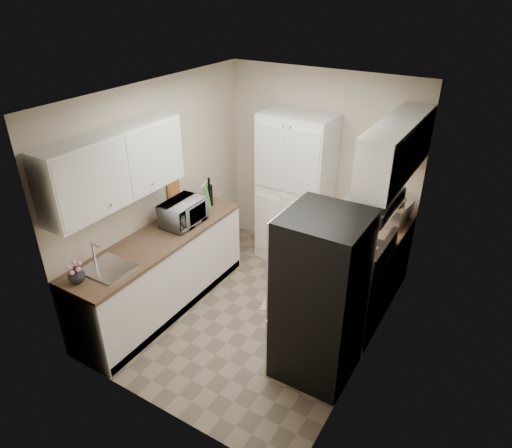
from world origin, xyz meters
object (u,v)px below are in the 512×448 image
at_px(toaster_oven, 393,212).
at_px(pantry_cabinet, 295,190).
at_px(electric_range, 351,287).
at_px(microwave, 183,213).
at_px(wine_bottle, 209,193).
at_px(refrigerator, 320,298).

bearing_deg(toaster_oven, pantry_cabinet, -176.07).
bearing_deg(electric_range, microwave, -167.63).
distance_m(pantry_cabinet, microwave, 1.54).
bearing_deg(microwave, toaster_oven, -58.49).
height_order(microwave, wine_bottle, wine_bottle).
bearing_deg(electric_range, refrigerator, -92.48).
xyz_separation_m(pantry_cabinet, toaster_oven, (1.29, -0.06, 0.04)).
bearing_deg(pantry_cabinet, microwave, -119.14).
relative_size(refrigerator, toaster_oven, 3.96).
height_order(refrigerator, wine_bottle, refrigerator).
bearing_deg(wine_bottle, refrigerator, -25.74).
bearing_deg(pantry_cabinet, electric_range, -38.22).
distance_m(electric_range, microwave, 2.06).
distance_m(refrigerator, wine_bottle, 2.15).
xyz_separation_m(electric_range, wine_bottle, (-1.96, 0.13, 0.61)).
bearing_deg(refrigerator, electric_range, 87.52).
distance_m(microwave, toaster_oven, 2.41).
height_order(pantry_cabinet, wine_bottle, pantry_cabinet).
height_order(electric_range, microwave, microwave).
distance_m(pantry_cabinet, toaster_oven, 1.29).
relative_size(electric_range, refrigerator, 0.66).
bearing_deg(toaster_oven, refrigerator, -88.47).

